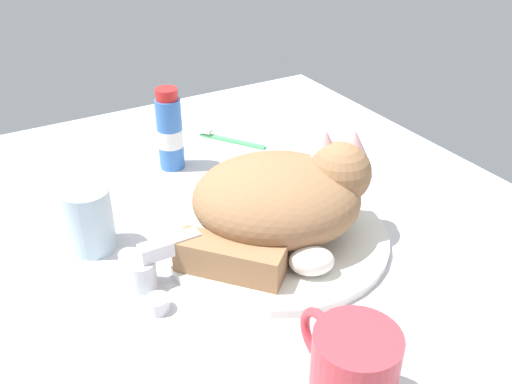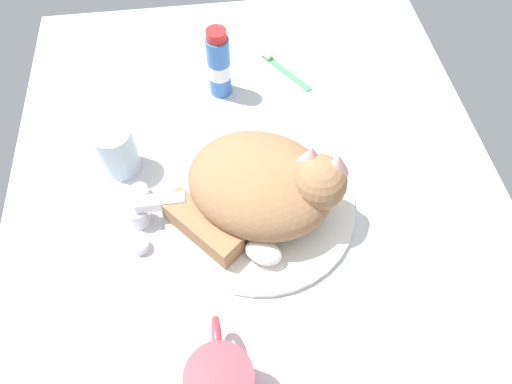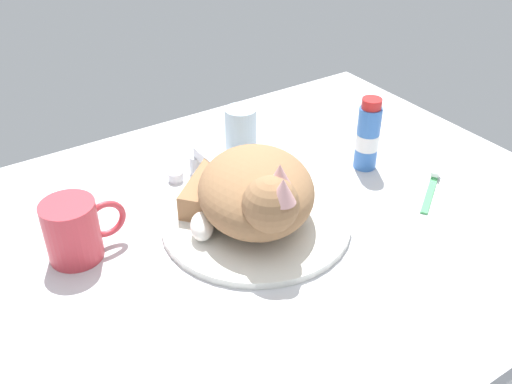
# 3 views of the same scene
# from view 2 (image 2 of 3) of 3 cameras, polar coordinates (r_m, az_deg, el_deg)

# --- Properties ---
(ground_plane) EXTENTS (1.10, 0.83, 0.03)m
(ground_plane) POSITION_cam_2_polar(r_m,az_deg,el_deg) (0.75, 0.44, -2.51)
(ground_plane) COLOR silver
(sink_basin) EXTENTS (0.31, 0.31, 0.01)m
(sink_basin) POSITION_cam_2_polar(r_m,az_deg,el_deg) (0.74, 0.45, -1.68)
(sink_basin) COLOR silver
(sink_basin) RESTS_ON ground_plane
(faucet) EXTENTS (0.13, 0.10, 0.06)m
(faucet) POSITION_cam_2_polar(r_m,az_deg,el_deg) (0.73, -13.72, -2.45)
(faucet) COLOR silver
(faucet) RESTS_ON ground_plane
(cat) EXTENTS (0.27, 0.30, 0.14)m
(cat) POSITION_cam_2_polar(r_m,az_deg,el_deg) (0.68, 1.16, 0.71)
(cat) COLOR #936B47
(cat) RESTS_ON sink_basin
(coffee_mug) EXTENTS (0.12, 0.08, 0.10)m
(coffee_mug) POSITION_cam_2_polar(r_m,az_deg,el_deg) (0.60, -4.41, -22.59)
(coffee_mug) COLOR #C63842
(coffee_mug) RESTS_ON ground_plane
(rinse_cup) EXTENTS (0.06, 0.06, 0.09)m
(rinse_cup) POSITION_cam_2_polar(r_m,az_deg,el_deg) (0.78, -16.90, 4.91)
(rinse_cup) COLOR silver
(rinse_cup) RESTS_ON ground_plane
(toothpaste_bottle) EXTENTS (0.04, 0.04, 0.14)m
(toothpaste_bottle) POSITION_cam_2_polar(r_m,az_deg,el_deg) (0.86, -4.66, 15.55)
(toothpaste_bottle) COLOR #3870C6
(toothpaste_bottle) RESTS_ON ground_plane
(toothbrush) EXTENTS (0.12, 0.09, 0.02)m
(toothbrush) POSITION_cam_2_polar(r_m,az_deg,el_deg) (0.95, 3.37, 15.18)
(toothbrush) COLOR #4CB266
(toothbrush) RESTS_ON ground_plane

